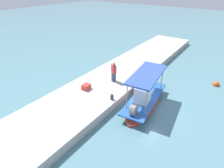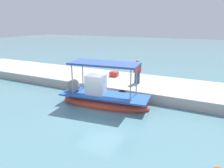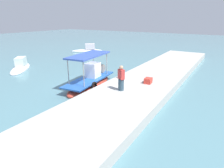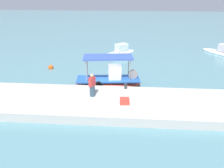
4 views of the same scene
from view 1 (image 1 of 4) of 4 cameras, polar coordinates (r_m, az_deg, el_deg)
name	(u,v)px [view 1 (image 1 of 4)]	position (r m, az deg, el deg)	size (l,w,h in m)	color
ground_plane	(146,107)	(14.32, 10.47, -7.09)	(120.00, 120.00, 0.00)	slate
dock_quay	(102,87)	(15.97, -3.15, -0.99)	(36.00, 4.92, 0.65)	#B5B3AC
main_fishing_boat	(144,101)	(14.19, 9.89, -5.08)	(5.92, 2.44, 3.06)	#C9412F
fisherman_near_bollard	(114,73)	(15.89, 0.53, 3.52)	(0.54, 0.57, 1.77)	#314959
mooring_bollard	(112,97)	(13.68, -0.02, -4.09)	(0.24, 0.24, 0.40)	#2D2D33
cargo_crate	(86,87)	(15.10, -8.00, -0.86)	(0.65, 0.52, 0.41)	red
marker_buoy	(216,84)	(19.32, 29.57, -0.10)	(0.56, 0.56, 0.56)	#DC5012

